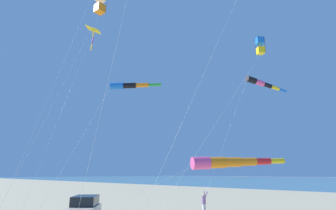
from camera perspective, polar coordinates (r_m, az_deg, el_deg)
name	(u,v)px	position (r m, az deg, el deg)	size (l,w,h in m)	color
parked_car	(84,209)	(21.37, -17.72, -20.67)	(4.18, 4.48, 1.85)	beige
person_adult_flyer	(204,201)	(25.24, 7.77, -19.99)	(0.59, 0.47, 1.89)	silver
kite_windsock_long_streamer_left	(261,83)	(31.09, 19.59, 4.43)	(8.81, 6.39, 13.75)	black
kite_windsock_striped_overhead	(128,86)	(21.63, -8.55, 4.16)	(8.52, 3.07, 10.61)	blue
kite_delta_purple_drifting	(94,30)	(28.42, -15.82, 15.38)	(6.92, 4.40, 17.75)	yellow
kite_box_teal_far_right	(100,3)	(25.59, -14.49, 20.61)	(5.55, 3.09, 18.99)	white
kite_windsock_long_streamer_right	(228,162)	(20.19, 12.77, -12.01)	(13.67, 8.77, 4.63)	#EF4C93
kite_box_yellow_midlevel	(260,46)	(20.58, 19.30, 11.97)	(8.80, 3.60, 13.02)	blue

